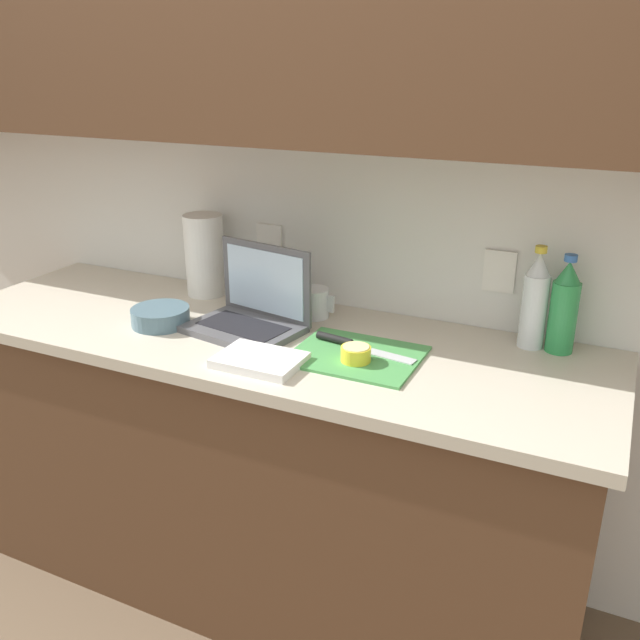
{
  "coord_description": "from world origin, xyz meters",
  "views": [
    {
      "loc": [
        0.93,
        -1.56,
        1.65
      ],
      "look_at": [
        0.2,
        -0.01,
        0.97
      ],
      "focal_mm": 38.0,
      "sensor_mm": 36.0,
      "label": 1
    }
  ],
  "objects_px": {
    "bottle_green_soda": "(535,301)",
    "bottle_oil_tall": "(564,308)",
    "paper_towel_roll": "(205,255)",
    "bowl_white": "(161,316)",
    "laptop": "(252,309)",
    "measuring_cup": "(314,303)",
    "knife": "(347,343)",
    "lemon_half_cut": "(356,354)",
    "cutting_board": "(356,356)"
  },
  "relations": [
    {
      "from": "knife",
      "to": "lemon_half_cut",
      "type": "xyz_separation_m",
      "value": [
        0.06,
        -0.08,
        0.01
      ]
    },
    {
      "from": "cutting_board",
      "to": "measuring_cup",
      "type": "distance_m",
      "value": 0.32
    },
    {
      "from": "cutting_board",
      "to": "paper_towel_roll",
      "type": "xyz_separation_m",
      "value": [
        -0.65,
        0.26,
        0.13
      ]
    },
    {
      "from": "bottle_green_soda",
      "to": "measuring_cup",
      "type": "bearing_deg",
      "value": -175.37
    },
    {
      "from": "bowl_white",
      "to": "paper_towel_roll",
      "type": "bearing_deg",
      "value": 97.01
    },
    {
      "from": "lemon_half_cut",
      "to": "bottle_green_soda",
      "type": "height_order",
      "value": "bottle_green_soda"
    },
    {
      "from": "bowl_white",
      "to": "paper_towel_roll",
      "type": "height_order",
      "value": "paper_towel_roll"
    },
    {
      "from": "bowl_white",
      "to": "knife",
      "type": "bearing_deg",
      "value": 7.49
    },
    {
      "from": "bottle_oil_tall",
      "to": "measuring_cup",
      "type": "bearing_deg",
      "value": -175.86
    },
    {
      "from": "lemon_half_cut",
      "to": "paper_towel_roll",
      "type": "height_order",
      "value": "paper_towel_roll"
    },
    {
      "from": "measuring_cup",
      "to": "paper_towel_roll",
      "type": "height_order",
      "value": "paper_towel_roll"
    },
    {
      "from": "bowl_white",
      "to": "paper_towel_roll",
      "type": "distance_m",
      "value": 0.32
    },
    {
      "from": "knife",
      "to": "laptop",
      "type": "bearing_deg",
      "value": -175.51
    },
    {
      "from": "laptop",
      "to": "cutting_board",
      "type": "relative_size",
      "value": 1.06
    },
    {
      "from": "cutting_board",
      "to": "lemon_half_cut",
      "type": "relative_size",
      "value": 4.25
    },
    {
      "from": "laptop",
      "to": "cutting_board",
      "type": "distance_m",
      "value": 0.36
    },
    {
      "from": "laptop",
      "to": "bottle_green_soda",
      "type": "relative_size",
      "value": 1.24
    },
    {
      "from": "bottle_green_soda",
      "to": "lemon_half_cut",
      "type": "bearing_deg",
      "value": -141.44
    },
    {
      "from": "lemon_half_cut",
      "to": "bowl_white",
      "type": "bearing_deg",
      "value": 179.49
    },
    {
      "from": "knife",
      "to": "paper_towel_roll",
      "type": "distance_m",
      "value": 0.66
    },
    {
      "from": "bowl_white",
      "to": "paper_towel_roll",
      "type": "xyz_separation_m",
      "value": [
        -0.04,
        0.3,
        0.11
      ]
    },
    {
      "from": "lemon_half_cut",
      "to": "bottle_oil_tall",
      "type": "height_order",
      "value": "bottle_oil_tall"
    },
    {
      "from": "cutting_board",
      "to": "bottle_green_soda",
      "type": "xyz_separation_m",
      "value": [
        0.41,
        0.27,
        0.13
      ]
    },
    {
      "from": "laptop",
      "to": "paper_towel_roll",
      "type": "bearing_deg",
      "value": 156.08
    },
    {
      "from": "knife",
      "to": "bottle_green_soda",
      "type": "bearing_deg",
      "value": 35.38
    },
    {
      "from": "bottle_green_soda",
      "to": "paper_towel_roll",
      "type": "xyz_separation_m",
      "value": [
        -1.06,
        -0.01,
        0.0
      ]
    },
    {
      "from": "cutting_board",
      "to": "lemon_half_cut",
      "type": "height_order",
      "value": "lemon_half_cut"
    },
    {
      "from": "laptop",
      "to": "measuring_cup",
      "type": "height_order",
      "value": "laptop"
    },
    {
      "from": "bottle_green_soda",
      "to": "bottle_oil_tall",
      "type": "relative_size",
      "value": 1.05
    },
    {
      "from": "bowl_white",
      "to": "bottle_oil_tall",
      "type": "bearing_deg",
      "value": 15.59
    },
    {
      "from": "measuring_cup",
      "to": "bottle_oil_tall",
      "type": "bearing_deg",
      "value": 4.14
    },
    {
      "from": "laptop",
      "to": "lemon_half_cut",
      "type": "distance_m",
      "value": 0.38
    },
    {
      "from": "bottle_oil_tall",
      "to": "paper_towel_roll",
      "type": "xyz_separation_m",
      "value": [
        -1.14,
        -0.01,
        0.01
      ]
    },
    {
      "from": "laptop",
      "to": "paper_towel_roll",
      "type": "relative_size",
      "value": 1.32
    },
    {
      "from": "bottle_green_soda",
      "to": "paper_towel_roll",
      "type": "distance_m",
      "value": 1.06
    },
    {
      "from": "knife",
      "to": "bowl_white",
      "type": "height_order",
      "value": "bowl_white"
    },
    {
      "from": "knife",
      "to": "bowl_white",
      "type": "distance_m",
      "value": 0.58
    },
    {
      "from": "laptop",
      "to": "measuring_cup",
      "type": "bearing_deg",
      "value": 62.19
    },
    {
      "from": "laptop",
      "to": "bottle_green_soda",
      "type": "height_order",
      "value": "bottle_green_soda"
    },
    {
      "from": "cutting_board",
      "to": "measuring_cup",
      "type": "height_order",
      "value": "measuring_cup"
    },
    {
      "from": "laptop",
      "to": "bowl_white",
      "type": "distance_m",
      "value": 0.28
    },
    {
      "from": "cutting_board",
      "to": "lemon_half_cut",
      "type": "xyz_separation_m",
      "value": [
        0.01,
        -0.04,
        0.02
      ]
    },
    {
      "from": "bowl_white",
      "to": "paper_towel_roll",
      "type": "relative_size",
      "value": 0.64
    },
    {
      "from": "paper_towel_roll",
      "to": "lemon_half_cut",
      "type": "bearing_deg",
      "value": -24.33
    },
    {
      "from": "bottle_green_soda",
      "to": "bowl_white",
      "type": "bearing_deg",
      "value": -163.31
    },
    {
      "from": "laptop",
      "to": "bottle_oil_tall",
      "type": "bearing_deg",
      "value": 24.2
    },
    {
      "from": "paper_towel_roll",
      "to": "bottle_oil_tall",
      "type": "bearing_deg",
      "value": 0.52
    },
    {
      "from": "cutting_board",
      "to": "paper_towel_roll",
      "type": "height_order",
      "value": "paper_towel_roll"
    },
    {
      "from": "paper_towel_roll",
      "to": "bowl_white",
      "type": "bearing_deg",
      "value": -82.99
    },
    {
      "from": "bottle_green_soda",
      "to": "paper_towel_roll",
      "type": "bearing_deg",
      "value": -179.44
    }
  ]
}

